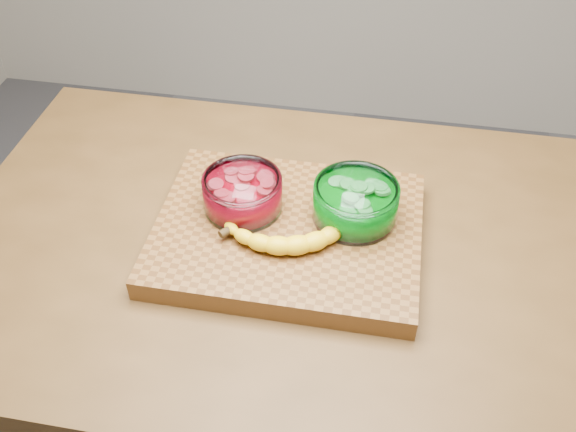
# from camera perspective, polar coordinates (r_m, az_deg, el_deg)

# --- Properties ---
(counter) EXTENTS (1.20, 0.80, 0.90)m
(counter) POSITION_cam_1_polar(r_m,az_deg,el_deg) (1.47, 0.00, -14.59)
(counter) COLOR #503518
(counter) RESTS_ON ground
(cutting_board) EXTENTS (0.45, 0.35, 0.04)m
(cutting_board) POSITION_cam_1_polar(r_m,az_deg,el_deg) (1.11, 0.00, -1.51)
(cutting_board) COLOR brown
(cutting_board) RESTS_ON counter
(bowl_red) EXTENTS (0.14, 0.14, 0.06)m
(bowl_red) POSITION_cam_1_polar(r_m,az_deg,el_deg) (1.11, -4.06, 2.03)
(bowl_red) COLOR white
(bowl_red) RESTS_ON cutting_board
(bowl_green) EXTENTS (0.14, 0.14, 0.07)m
(bowl_green) POSITION_cam_1_polar(r_m,az_deg,el_deg) (1.09, 6.01, 1.20)
(bowl_green) COLOR white
(bowl_green) RESTS_ON cutting_board
(banana) EXTENTS (0.25, 0.15, 0.04)m
(banana) POSITION_cam_1_polar(r_m,az_deg,el_deg) (1.06, 0.17, -0.97)
(banana) COLOR yellow
(banana) RESTS_ON cutting_board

